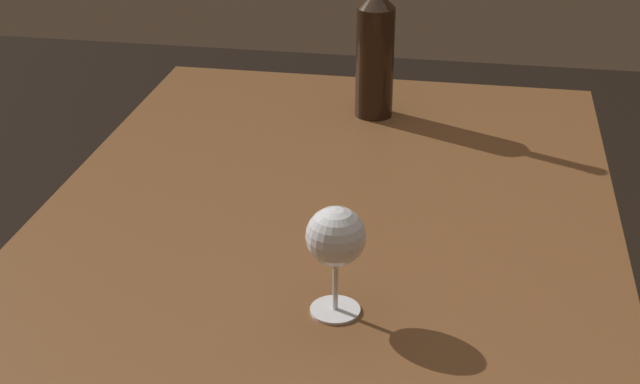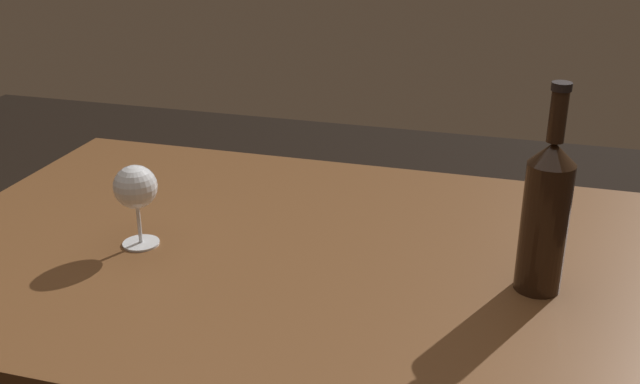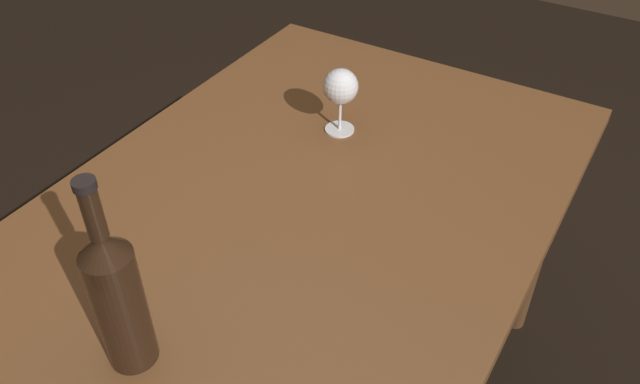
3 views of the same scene
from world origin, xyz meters
The scene contains 3 objects.
dining_table centered at (0.00, 0.00, 0.65)m, with size 1.30×0.90×0.74m.
wine_glass_left centered at (0.25, 0.06, 0.85)m, with size 0.08×0.08×0.15m.
wine_bottle centered at (-0.44, 0.02, 0.87)m, with size 0.07×0.07×0.34m.
Camera 3 is at (-0.81, -0.53, 1.55)m, focal length 36.31 mm.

